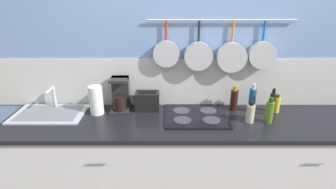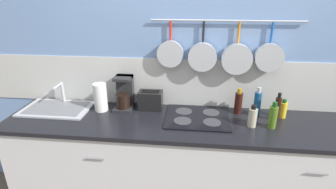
{
  "view_description": "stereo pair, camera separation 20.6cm",
  "coord_description": "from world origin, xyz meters",
  "px_view_note": "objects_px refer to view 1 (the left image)",
  "views": [
    {
      "loc": [
        -0.28,
        -1.91,
        1.93
      ],
      "look_at": [
        -0.28,
        0.0,
        1.17
      ],
      "focal_mm": 28.0,
      "sensor_mm": 36.0,
      "label": 1
    },
    {
      "loc": [
        -0.07,
        -1.9,
        1.93
      ],
      "look_at": [
        -0.28,
        0.0,
        1.17
      ],
      "focal_mm": 28.0,
      "sensor_mm": 36.0,
      "label": 2
    }
  ],
  "objects_px": {
    "bottle_dish_soap": "(272,104)",
    "bottle_vinegar": "(277,104)",
    "paper_towel_roll": "(97,100)",
    "coffee_maker": "(121,96)",
    "toaster": "(148,101)",
    "bottle_sesame_oil": "(251,113)",
    "bottle_hot_sauce": "(234,100)",
    "bottle_olive_oil": "(270,112)",
    "bottle_cooking_wine": "(253,99)"
  },
  "relations": [
    {
      "from": "bottle_dish_soap",
      "to": "bottle_vinegar",
      "type": "relative_size",
      "value": 1.48
    },
    {
      "from": "paper_towel_roll",
      "to": "bottle_dish_soap",
      "type": "xyz_separation_m",
      "value": [
        1.49,
        -0.03,
        -0.02
      ]
    },
    {
      "from": "paper_towel_roll",
      "to": "coffee_maker",
      "type": "height_order",
      "value": "coffee_maker"
    },
    {
      "from": "toaster",
      "to": "bottle_sesame_oil",
      "type": "xyz_separation_m",
      "value": [
        0.84,
        -0.24,
        -0.0
      ]
    },
    {
      "from": "paper_towel_roll",
      "to": "bottle_vinegar",
      "type": "xyz_separation_m",
      "value": [
        1.55,
        0.03,
        -0.05
      ]
    },
    {
      "from": "bottle_hot_sauce",
      "to": "toaster",
      "type": "bearing_deg",
      "value": 179.53
    },
    {
      "from": "bottle_dish_soap",
      "to": "bottle_vinegar",
      "type": "height_order",
      "value": "bottle_dish_soap"
    },
    {
      "from": "bottle_olive_oil",
      "to": "bottle_vinegar",
      "type": "height_order",
      "value": "bottle_olive_oil"
    },
    {
      "from": "paper_towel_roll",
      "to": "bottle_dish_soap",
      "type": "relative_size",
      "value": 1.04
    },
    {
      "from": "coffee_maker",
      "to": "bottle_hot_sauce",
      "type": "bearing_deg",
      "value": -0.59
    },
    {
      "from": "bottle_hot_sauce",
      "to": "bottle_vinegar",
      "type": "bearing_deg",
      "value": -6.88
    },
    {
      "from": "coffee_maker",
      "to": "bottle_dish_soap",
      "type": "relative_size",
      "value": 1.23
    },
    {
      "from": "coffee_maker",
      "to": "bottle_hot_sauce",
      "type": "relative_size",
      "value": 1.31
    },
    {
      "from": "bottle_hot_sauce",
      "to": "bottle_dish_soap",
      "type": "distance_m",
      "value": 0.31
    },
    {
      "from": "bottle_cooking_wine",
      "to": "bottle_dish_soap",
      "type": "bearing_deg",
      "value": -31.54
    },
    {
      "from": "bottle_dish_soap",
      "to": "bottle_sesame_oil",
      "type": "bearing_deg",
      "value": -149.65
    },
    {
      "from": "bottle_sesame_oil",
      "to": "toaster",
      "type": "bearing_deg",
      "value": 164.36
    },
    {
      "from": "coffee_maker",
      "to": "bottle_dish_soap",
      "type": "distance_m",
      "value": 1.3
    },
    {
      "from": "bottle_cooking_wine",
      "to": "bottle_dish_soap",
      "type": "height_order",
      "value": "bottle_cooking_wine"
    },
    {
      "from": "bottle_olive_oil",
      "to": "bottle_dish_soap",
      "type": "xyz_separation_m",
      "value": [
        0.07,
        0.13,
        0.01
      ]
    },
    {
      "from": "toaster",
      "to": "bottle_olive_oil",
      "type": "bearing_deg",
      "value": -13.7
    },
    {
      "from": "toaster",
      "to": "bottle_hot_sauce",
      "type": "bearing_deg",
      "value": -0.47
    },
    {
      "from": "toaster",
      "to": "bottle_cooking_wine",
      "type": "xyz_separation_m",
      "value": [
        0.92,
        -0.02,
        0.03
      ]
    },
    {
      "from": "bottle_hot_sauce",
      "to": "bottle_dish_soap",
      "type": "relative_size",
      "value": 0.94
    },
    {
      "from": "bottle_dish_soap",
      "to": "bottle_vinegar",
      "type": "bearing_deg",
      "value": 42.22
    },
    {
      "from": "coffee_maker",
      "to": "bottle_sesame_oil",
      "type": "xyz_separation_m",
      "value": [
        1.08,
        -0.24,
        -0.04
      ]
    },
    {
      "from": "bottle_sesame_oil",
      "to": "bottle_cooking_wine",
      "type": "distance_m",
      "value": 0.23
    },
    {
      "from": "toaster",
      "to": "bottle_cooking_wine",
      "type": "distance_m",
      "value": 0.92
    },
    {
      "from": "bottle_cooking_wine",
      "to": "bottle_dish_soap",
      "type": "xyz_separation_m",
      "value": [
        0.14,
        -0.09,
        -0.0
      ]
    },
    {
      "from": "bottle_hot_sauce",
      "to": "paper_towel_roll",
      "type": "bearing_deg",
      "value": -176.46
    },
    {
      "from": "bottle_hot_sauce",
      "to": "bottle_cooking_wine",
      "type": "xyz_separation_m",
      "value": [
        0.15,
        -0.02,
        0.01
      ]
    },
    {
      "from": "coffee_maker",
      "to": "bottle_sesame_oil",
      "type": "relative_size",
      "value": 1.64
    },
    {
      "from": "bottle_vinegar",
      "to": "bottle_dish_soap",
      "type": "bearing_deg",
      "value": -137.78
    },
    {
      "from": "paper_towel_roll",
      "to": "bottle_hot_sauce",
      "type": "relative_size",
      "value": 1.1
    },
    {
      "from": "bottle_olive_oil",
      "to": "coffee_maker",
      "type": "bearing_deg",
      "value": 168.69
    },
    {
      "from": "toaster",
      "to": "bottle_dish_soap",
      "type": "relative_size",
      "value": 0.94
    },
    {
      "from": "bottle_olive_oil",
      "to": "bottle_cooking_wine",
      "type": "bearing_deg",
      "value": 108.57
    },
    {
      "from": "coffee_maker",
      "to": "bottle_dish_soap",
      "type": "xyz_separation_m",
      "value": [
        1.3,
        -0.11,
        -0.02
      ]
    },
    {
      "from": "toaster",
      "to": "bottle_hot_sauce",
      "type": "xyz_separation_m",
      "value": [
        0.76,
        -0.01,
        0.02
      ]
    },
    {
      "from": "paper_towel_roll",
      "to": "bottle_cooking_wine",
      "type": "height_order",
      "value": "same"
    },
    {
      "from": "bottle_cooking_wine",
      "to": "bottle_hot_sauce",
      "type": "bearing_deg",
      "value": 174.09
    },
    {
      "from": "coffee_maker",
      "to": "bottle_vinegar",
      "type": "relative_size",
      "value": 1.82
    },
    {
      "from": "paper_towel_roll",
      "to": "bottle_cooking_wine",
      "type": "distance_m",
      "value": 1.35
    },
    {
      "from": "bottle_hot_sauce",
      "to": "coffee_maker",
      "type": "bearing_deg",
      "value": 179.41
    },
    {
      "from": "coffee_maker",
      "to": "bottle_sesame_oil",
      "type": "bearing_deg",
      "value": -12.52
    },
    {
      "from": "coffee_maker",
      "to": "bottle_sesame_oil",
      "type": "distance_m",
      "value": 1.11
    },
    {
      "from": "toaster",
      "to": "bottle_sesame_oil",
      "type": "distance_m",
      "value": 0.87
    },
    {
      "from": "paper_towel_roll",
      "to": "bottle_cooking_wine",
      "type": "bearing_deg",
      "value": 2.46
    },
    {
      "from": "bottle_cooking_wine",
      "to": "coffee_maker",
      "type": "bearing_deg",
      "value": 178.7
    },
    {
      "from": "coffee_maker",
      "to": "toaster",
      "type": "height_order",
      "value": "coffee_maker"
    }
  ]
}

